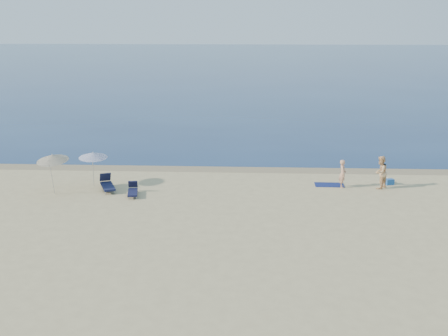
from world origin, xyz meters
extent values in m
cube|color=#0C234D|center=(0.00, 100.00, 0.00)|extent=(240.00, 160.00, 0.01)
cube|color=#847254|center=(0.00, 19.40, 0.00)|extent=(240.00, 1.60, 0.00)
imported|color=tan|center=(3.95, 15.85, 0.80)|extent=(0.44, 0.62, 1.60)
imported|color=tan|center=(6.04, 15.77, 0.93)|extent=(1.12, 1.15, 1.87)
cube|color=#0F184D|center=(3.30, 16.23, 0.01)|extent=(1.66, 0.94, 0.03)
cube|color=silver|center=(6.54, 16.79, 0.16)|extent=(0.39, 0.34, 0.32)
cube|color=#1C529C|center=(6.77, 16.50, 0.16)|extent=(0.53, 0.44, 0.33)
cylinder|color=silver|center=(-10.14, 15.26, 0.89)|extent=(0.09, 0.21, 1.87)
cone|color=white|center=(-10.14, 15.43, 1.81)|extent=(2.01, 2.02, 0.44)
sphere|color=silver|center=(-10.14, 15.43, 1.97)|extent=(0.05, 0.05, 0.05)
cylinder|color=silver|center=(-11.96, 13.69, 0.99)|extent=(0.12, 0.34, 2.06)
cone|color=beige|center=(-11.96, 13.99, 2.00)|extent=(2.10, 2.12, 0.58)
sphere|color=silver|center=(-11.96, 13.99, 2.18)|extent=(0.06, 0.06, 0.06)
cube|color=#151A3A|center=(-9.17, 14.58, 0.25)|extent=(1.22, 1.78, 0.11)
cube|color=#151A3A|center=(-9.49, 15.35, 0.56)|extent=(0.72, 0.61, 0.54)
cylinder|color=#A5A5AD|center=(-8.94, 14.67, 0.12)|extent=(0.03, 0.03, 0.25)
cube|color=#131535|center=(-7.59, 13.69, 0.20)|extent=(0.73, 1.45, 0.09)
cube|color=#131535|center=(-7.71, 14.37, 0.46)|extent=(0.56, 0.42, 0.45)
cylinder|color=#A5A5AD|center=(-7.39, 13.73, 0.10)|extent=(0.03, 0.03, 0.20)
camera|label=1|loc=(-1.25, -14.89, 9.41)|focal=45.00mm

